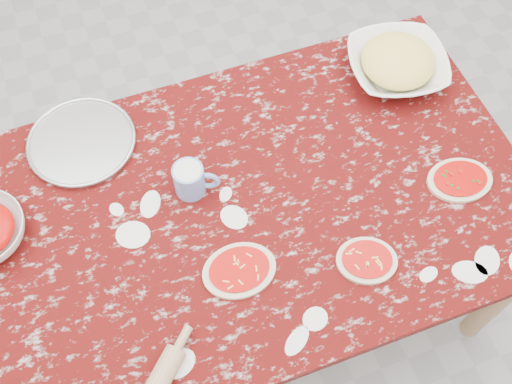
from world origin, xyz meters
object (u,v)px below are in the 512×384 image
at_px(worktable, 256,214).
at_px(cheese_bowl, 396,66).
at_px(pizza_tray, 82,142).
at_px(flour_mug, 191,180).

xyz_separation_m(worktable, cheese_bowl, (0.59, 0.29, 0.12)).
relative_size(worktable, pizza_tray, 4.97).
bearing_deg(cheese_bowl, flour_mug, -165.72).
height_order(worktable, cheese_bowl, cheese_bowl).
xyz_separation_m(pizza_tray, flour_mug, (0.27, -0.27, 0.05)).
height_order(worktable, pizza_tray, pizza_tray).
height_order(pizza_tray, cheese_bowl, cheese_bowl).
bearing_deg(pizza_tray, cheese_bowl, -4.40).
xyz_separation_m(pizza_tray, cheese_bowl, (1.02, -0.08, 0.03)).
distance_m(cheese_bowl, flour_mug, 0.78).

